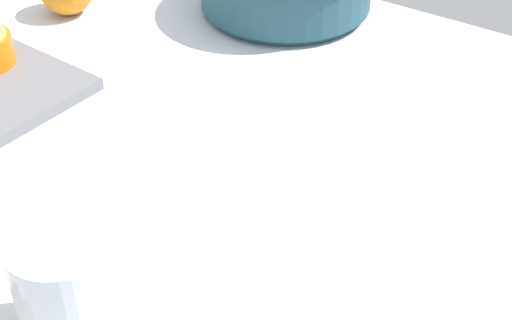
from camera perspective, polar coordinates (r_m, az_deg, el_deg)
name	(u,v)px	position (r cm, az deg, el deg)	size (l,w,h in cm)	color
ground_plane	(243,183)	(87.91, -0.99, -1.76)	(134.94, 101.56, 3.00)	silver
juice_glass	(72,295)	(67.61, -13.84, -9.94)	(9.59, 9.59, 11.92)	white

